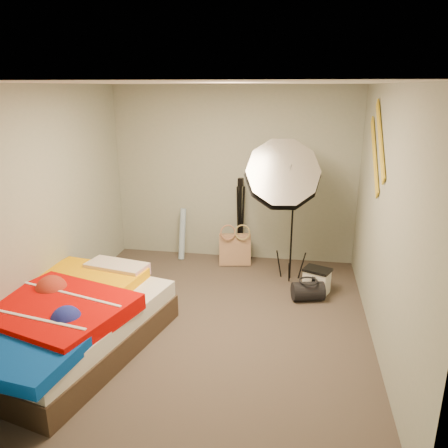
% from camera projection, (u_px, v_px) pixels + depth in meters
% --- Properties ---
extents(floor, '(4.00, 4.00, 0.00)m').
position_uv_depth(floor, '(206.00, 322.00, 4.78)').
color(floor, brown).
rests_on(floor, ground).
extents(ceiling, '(4.00, 4.00, 0.00)m').
position_uv_depth(ceiling, '(202.00, 83.00, 4.03)').
color(ceiling, silver).
rests_on(ceiling, wall_back).
extents(wall_back, '(3.50, 0.00, 3.50)m').
position_uv_depth(wall_back, '(234.00, 175.00, 6.28)').
color(wall_back, '#9FA392').
rests_on(wall_back, floor).
extents(wall_front, '(3.50, 0.00, 3.50)m').
position_uv_depth(wall_front, '(131.00, 307.00, 2.52)').
color(wall_front, '#9FA392').
rests_on(wall_front, floor).
extents(wall_left, '(0.00, 4.00, 4.00)m').
position_uv_depth(wall_left, '(45.00, 205.00, 4.69)').
color(wall_left, '#9FA392').
rests_on(wall_left, floor).
extents(wall_right, '(0.00, 4.00, 4.00)m').
position_uv_depth(wall_right, '(385.00, 222.00, 4.12)').
color(wall_right, '#9FA392').
rests_on(wall_right, floor).
extents(tote_bag, '(0.48, 0.28, 0.47)m').
position_uv_depth(tote_bag, '(235.00, 249.00, 6.29)').
color(tote_bag, tan).
rests_on(tote_bag, floor).
extents(wrapping_roll, '(0.12, 0.23, 0.76)m').
position_uv_depth(wrapping_roll, '(182.00, 234.00, 6.47)').
color(wrapping_roll, '#588EC4').
rests_on(wrapping_roll, floor).
extents(camera_case, '(0.36, 0.31, 0.30)m').
position_uv_depth(camera_case, '(317.00, 282.00, 5.43)').
color(camera_case, white).
rests_on(camera_case, floor).
extents(duffel_bag, '(0.42, 0.32, 0.23)m').
position_uv_depth(duffel_bag, '(308.00, 291.00, 5.25)').
color(duffel_bag, black).
rests_on(duffel_bag, floor).
extents(wall_stripe_upper, '(0.02, 0.91, 0.78)m').
position_uv_depth(wall_stripe_upper, '(380.00, 139.00, 4.48)').
color(wall_stripe_upper, gold).
rests_on(wall_stripe_upper, wall_right).
extents(wall_stripe_lower, '(0.02, 0.91, 0.78)m').
position_uv_depth(wall_stripe_lower, '(375.00, 155.00, 4.77)').
color(wall_stripe_lower, gold).
rests_on(wall_stripe_lower, wall_right).
extents(bed, '(1.78, 2.32, 0.58)m').
position_uv_depth(bed, '(67.00, 322.00, 4.23)').
color(bed, '#413022').
rests_on(bed, floor).
extents(photo_umbrella, '(1.12, 0.78, 1.98)m').
position_uv_depth(photo_umbrella, '(282.00, 176.00, 5.36)').
color(photo_umbrella, black).
rests_on(photo_umbrella, floor).
extents(camera_tripod, '(0.08, 0.08, 1.23)m').
position_uv_depth(camera_tripod, '(240.00, 214.00, 6.30)').
color(camera_tripod, black).
rests_on(camera_tripod, floor).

